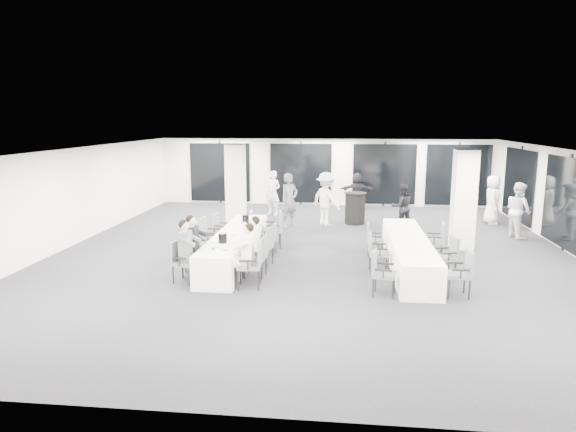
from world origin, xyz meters
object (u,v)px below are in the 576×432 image
object	(u,v)px
chair_main_left_near	(182,259)
chair_side_right_near	(462,270)
chair_main_right_mid	(265,244)
standing_guest_c	(326,195)
chair_side_left_near	(380,270)
standing_guest_d	(468,197)
chair_main_right_far	(275,227)
chair_main_right_second	(259,254)
banquet_table_main	(235,247)
ice_bucket_far	(246,219)
chair_side_right_far	(437,238)
chair_side_left_far	(373,237)
standing_guest_e	(493,196)
standing_guest_a	(289,197)
standing_guest_b	(402,204)
chair_main_left_second	(189,253)
cocktail_table	(355,208)
chair_main_left_mid	(200,241)
chair_side_left_mid	(376,250)
chair_main_right_fourth	(271,237)
standing_guest_g	(273,190)
chair_main_right_near	(253,261)
chair_side_right_mid	(448,254)
banquet_table_side	(408,253)
chair_main_left_far	(220,227)
standing_guest_f	(357,188)
chair_main_left_fourth	(208,234)

from	to	relation	value
chair_main_left_near	chair_side_right_near	xyz separation A→B (m)	(6.06, -0.32, 0.02)
chair_main_right_mid	standing_guest_c	world-z (taller)	standing_guest_c
chair_side_left_near	standing_guest_d	xyz separation A→B (m)	(3.49, 7.78, 0.43)
chair_main_right_far	chair_main_right_second	bearing A→B (deg)	168.80
banquet_table_main	chair_main_right_mid	size ratio (longest dim) A/B	5.07
chair_main_right_second	ice_bucket_far	xyz separation A→B (m)	(-0.80, 2.58, 0.30)
banquet_table_main	chair_main_right_far	distance (m)	1.78
chair_side_left_near	chair_side_right_far	xyz separation A→B (m)	(1.67, 3.00, 0.02)
chair_side_left_far	standing_guest_e	xyz separation A→B (m)	(4.38, 4.77, 0.47)
chair_side_right_far	standing_guest_c	size ratio (longest dim) A/B	0.47
standing_guest_a	standing_guest_b	distance (m)	3.76
chair_main_right_far	standing_guest_e	xyz separation A→B (m)	(7.11, 4.12, 0.38)
chair_main_left_second	standing_guest_b	world-z (taller)	standing_guest_b
chair_side_right_near	standing_guest_d	distance (m)	7.90
chair_side_right_far	standing_guest_e	xyz separation A→B (m)	(2.72, 4.94, 0.41)
chair_main_left_second	chair_side_right_far	xyz separation A→B (m)	(6.06, 2.08, 0.03)
chair_main_left_near	cocktail_table	bearing A→B (deg)	163.37
chair_main_left_mid	chair_side_left_mid	distance (m)	4.41
standing_guest_c	chair_side_left_mid	bearing A→B (deg)	147.07
chair_main_right_fourth	chair_side_left_near	distance (m)	4.04
chair_main_left_near	standing_guest_g	world-z (taller)	standing_guest_g
chair_main_left_mid	chair_side_left_near	xyz separation A→B (m)	(4.40, -1.95, -0.05)
chair_main_right_far	chair_side_left_far	world-z (taller)	chair_main_right_far
chair_main_right_mid	chair_main_right_fourth	size ratio (longest dim) A/B	1.13
chair_main_right_near	chair_side_left_far	size ratio (longest dim) A/B	1.18
cocktail_table	ice_bucket_far	world-z (taller)	cocktail_table
chair_side_right_near	standing_guest_d	size ratio (longest dim) A/B	0.51
standing_guest_a	chair_side_right_mid	bearing A→B (deg)	-95.03
banquet_table_side	cocktail_table	bearing A→B (deg)	102.96
chair_main_left_far	standing_guest_b	bearing A→B (deg)	124.43
cocktail_table	chair_side_right_far	distance (m)	4.86
chair_main_right_near	chair_main_right_far	distance (m)	3.63
chair_main_right_fourth	chair_side_left_near	xyz separation A→B (m)	(2.73, -2.98, 0.04)
cocktail_table	chair_main_left_mid	distance (m)	6.77
standing_guest_d	chair_side_left_far	bearing A→B (deg)	17.55
banquet_table_main	chair_main_left_far	distance (m)	1.94
chair_main_right_near	chair_main_left_mid	bearing A→B (deg)	38.40
chair_main_left_near	standing_guest_c	bearing A→B (deg)	168.84
banquet_table_main	chair_side_left_mid	distance (m)	3.61
cocktail_table	chair_main_left_second	distance (m)	7.62
chair_side_right_mid	standing_guest_g	xyz separation A→B (m)	(-5.14, 7.26, 0.42)
chair_main_right_mid	standing_guest_g	size ratio (longest dim) A/B	0.51
standing_guest_c	standing_guest_d	xyz separation A→B (m)	(4.88, 0.72, -0.07)
chair_main_right_near	chair_main_right_far	xyz separation A→B (m)	(-0.00, 3.63, 0.01)
standing_guest_a	standing_guest_c	distance (m)	1.30
standing_guest_b	chair_main_left_far	bearing A→B (deg)	11.36
standing_guest_f	chair_main_left_far	bearing A→B (deg)	55.47
chair_side_right_far	ice_bucket_far	distance (m)	5.23
chair_main_right_mid	chair_main_left_fourth	bearing A→B (deg)	76.69
standing_guest_b	chair_side_left_mid	bearing A→B (deg)	62.84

